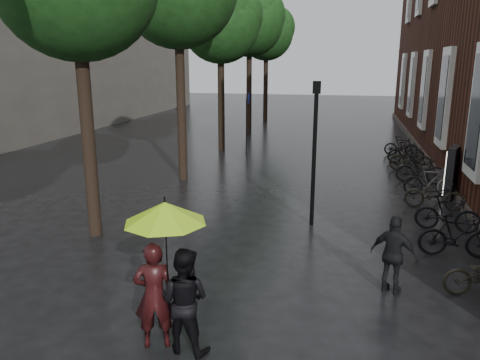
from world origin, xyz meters
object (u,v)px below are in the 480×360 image
(person_burgundy, at_px, (154,295))
(lamp_post, at_px, (315,140))
(pedestrian_walking, at_px, (394,255))
(ad_lightbox, at_px, (452,173))
(person_black, at_px, (184,300))
(parked_bicycles, at_px, (427,183))

(person_burgundy, bearing_deg, lamp_post, -127.56)
(person_burgundy, height_order, pedestrian_walking, person_burgundy)
(lamp_post, bearing_deg, ad_lightbox, 40.41)
(person_burgundy, distance_m, ad_lightbox, 11.36)
(person_black, xyz_separation_m, lamp_post, (1.42, 6.13, 1.49))
(parked_bicycles, bearing_deg, person_black, -116.53)
(person_black, bearing_deg, lamp_post, -96.06)
(person_burgundy, height_order, lamp_post, lamp_post)
(person_black, height_order, pedestrian_walking, person_black)
(pedestrian_walking, height_order, lamp_post, lamp_post)
(pedestrian_walking, height_order, ad_lightbox, ad_lightbox)
(lamp_post, bearing_deg, person_black, -103.03)
(parked_bicycles, bearing_deg, person_burgundy, -118.74)
(parked_bicycles, relative_size, lamp_post, 3.79)
(person_black, xyz_separation_m, pedestrian_walking, (3.22, 2.63, -0.06))
(pedestrian_walking, bearing_deg, person_black, 63.18)
(person_burgundy, relative_size, lamp_post, 0.45)
(pedestrian_walking, distance_m, parked_bicycles, 7.23)
(parked_bicycles, height_order, ad_lightbox, ad_lightbox)
(person_burgundy, bearing_deg, pedestrian_walking, -164.90)
(person_burgundy, distance_m, lamp_post, 6.59)
(pedestrian_walking, bearing_deg, lamp_post, -38.83)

